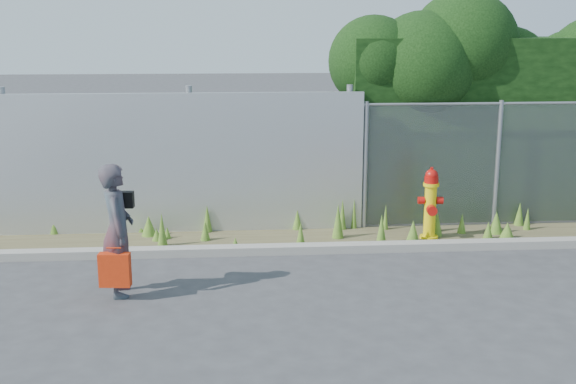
# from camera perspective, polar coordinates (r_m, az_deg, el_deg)

# --- Properties ---
(ground) EXTENTS (80.00, 80.00, 0.00)m
(ground) POSITION_cam_1_polar(r_m,az_deg,el_deg) (8.77, 2.67, -8.44)
(ground) COLOR #37373A
(ground) RESTS_ON ground
(curb) EXTENTS (16.00, 0.22, 0.12)m
(curb) POSITION_cam_1_polar(r_m,az_deg,el_deg) (10.44, 1.48, -4.50)
(curb) COLOR gray
(curb) RESTS_ON ground
(weed_strip) EXTENTS (16.00, 1.35, 0.54)m
(weed_strip) POSITION_cam_1_polar(r_m,az_deg,el_deg) (11.14, 2.33, -3.01)
(weed_strip) COLOR brown
(weed_strip) RESTS_ON ground
(corrugated_fence) EXTENTS (8.50, 0.21, 2.30)m
(corrugated_fence) POSITION_cam_1_polar(r_m,az_deg,el_deg) (11.52, -15.41, 2.07)
(corrugated_fence) COLOR #B1B4B9
(corrugated_fence) RESTS_ON ground
(chainlink_fence) EXTENTS (6.50, 0.07, 2.05)m
(chainlink_fence) POSITION_cam_1_polar(r_m,az_deg,el_deg) (12.48, 20.74, 2.17)
(chainlink_fence) COLOR gray
(chainlink_fence) RESTS_ON ground
(hedge) EXTENTS (7.65, 2.19, 3.78)m
(hedge) POSITION_cam_1_polar(r_m,az_deg,el_deg) (13.24, 19.64, 7.44)
(hedge) COLOR black
(hedge) RESTS_ON ground
(fire_hydrant) EXTENTS (0.38, 0.34, 1.13)m
(fire_hydrant) POSITION_cam_1_polar(r_m,az_deg,el_deg) (11.14, 11.18, -1.01)
(fire_hydrant) COLOR yellow
(fire_hydrant) RESTS_ON ground
(woman) EXTENTS (0.47, 0.64, 1.62)m
(woman) POSITION_cam_1_polar(r_m,az_deg,el_deg) (8.91, -13.33, -2.94)
(woman) COLOR #0E545D
(woman) RESTS_ON ground
(red_tote_bag) EXTENTS (0.37, 0.14, 0.48)m
(red_tote_bag) POSITION_cam_1_polar(r_m,az_deg,el_deg) (8.82, -13.52, -5.99)
(red_tote_bag) COLOR red
(black_shoulder_bag) EXTENTS (0.26, 0.11, 0.20)m
(black_shoulder_bag) POSITION_cam_1_polar(r_m,az_deg,el_deg) (8.93, -12.93, -0.59)
(black_shoulder_bag) COLOR black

